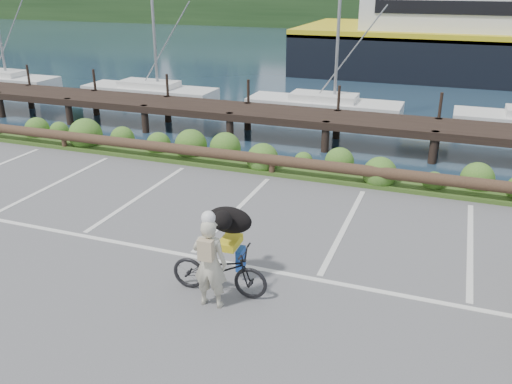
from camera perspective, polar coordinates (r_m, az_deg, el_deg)
ground at (r=11.17m, az=-6.04°, el=-5.80°), size 72.00×72.00×0.00m
harbor_backdrop at (r=87.54m, az=18.59°, el=17.32°), size 170.00×160.00×30.00m
vegetation_strip at (r=15.68m, az=2.50°, el=2.76°), size 34.00×1.60×0.10m
log_rail at (r=15.07m, az=1.67°, el=1.77°), size 32.00×0.30×0.60m
bicycle at (r=9.43m, az=-3.89°, el=-8.14°), size 1.76×0.70×0.91m
cyclist at (r=8.94m, az=-4.87°, el=-7.47°), size 0.60×0.41×1.59m
dog at (r=9.58m, az=-2.81°, el=-2.96°), size 0.45×0.86×0.48m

